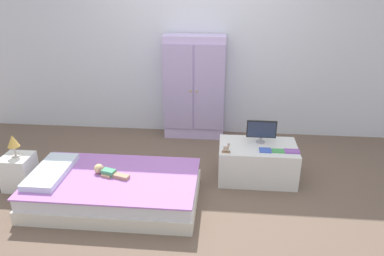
{
  "coord_description": "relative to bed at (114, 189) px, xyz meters",
  "views": [
    {
      "loc": [
        0.38,
        -3.43,
        2.17
      ],
      "look_at": [
        0.03,
        0.29,
        0.58
      ],
      "focal_mm": 34.8,
      "sensor_mm": 36.0,
      "label": 1
    }
  ],
  "objects": [
    {
      "name": "tv_monitor",
      "position": [
        1.49,
        0.69,
        0.41
      ],
      "size": [
        0.33,
        0.1,
        0.26
      ],
      "color": "#99999E",
      "rests_on": "tv_stand"
    },
    {
      "name": "ground_plane",
      "position": [
        0.7,
        0.32,
        -0.15
      ],
      "size": [
        10.0,
        10.0,
        0.02
      ],
      "primitive_type": "cube",
      "color": "brown"
    },
    {
      "name": "wardrobe",
      "position": [
        0.66,
        1.7,
        0.57
      ],
      "size": [
        0.81,
        0.32,
        1.4
      ],
      "color": "silver",
      "rests_on": "ground_plane"
    },
    {
      "name": "table_lamp",
      "position": [
        -1.09,
        0.17,
        0.4
      ],
      "size": [
        0.12,
        0.12,
        0.24
      ],
      "color": "#B7B2AD",
      "rests_on": "nightstand"
    },
    {
      "name": "book_green",
      "position": [
        1.66,
        0.48,
        0.27
      ],
      "size": [
        0.13,
        0.09,
        0.01
      ],
      "primitive_type": "cube",
      "color": "#429E51",
      "rests_on": "tv_stand"
    },
    {
      "name": "doll",
      "position": [
        -0.09,
        0.04,
        0.18
      ],
      "size": [
        0.39,
        0.18,
        0.1
      ],
      "color": "#4CA375",
      "rests_on": "bed"
    },
    {
      "name": "book_purple",
      "position": [
        1.8,
        0.48,
        0.27
      ],
      "size": [
        0.16,
        0.1,
        0.02
      ],
      "primitive_type": "cube",
      "color": "#8E51B2",
      "rests_on": "tv_stand"
    },
    {
      "name": "bed",
      "position": [
        0.0,
        0.0,
        0.0
      ],
      "size": [
        1.67,
        0.97,
        0.28
      ],
      "color": "silver",
      "rests_on": "ground_plane"
    },
    {
      "name": "book_blue",
      "position": [
        1.52,
        0.48,
        0.27
      ],
      "size": [
        0.12,
        0.11,
        0.01
      ],
      "primitive_type": "cube",
      "color": "blue",
      "rests_on": "tv_stand"
    },
    {
      "name": "rocking_horse_toy",
      "position": [
        1.11,
        0.4,
        0.31
      ],
      "size": [
        0.09,
        0.04,
        0.11
      ],
      "color": "#8E6642",
      "rests_on": "tv_stand"
    },
    {
      "name": "nightstand",
      "position": [
        -1.09,
        0.17,
        0.05
      ],
      "size": [
        0.3,
        0.3,
        0.37
      ],
      "primitive_type": "cube",
      "color": "white",
      "rests_on": "ground_plane"
    },
    {
      "name": "pillow",
      "position": [
        -0.64,
        -0.0,
        0.17
      ],
      "size": [
        0.32,
        0.7,
        0.06
      ],
      "primitive_type": "cube",
      "color": "silver",
      "rests_on": "bed"
    },
    {
      "name": "back_wall",
      "position": [
        0.7,
        1.89,
        1.21
      ],
      "size": [
        6.4,
        0.05,
        2.7
      ],
      "primitive_type": "cube",
      "color": "silver",
      "rests_on": "ground_plane"
    },
    {
      "name": "tv_stand",
      "position": [
        1.46,
        0.6,
        0.06
      ],
      "size": [
        0.85,
        0.53,
        0.4
      ],
      "primitive_type": "cube",
      "color": "silver",
      "rests_on": "ground_plane"
    }
  ]
}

